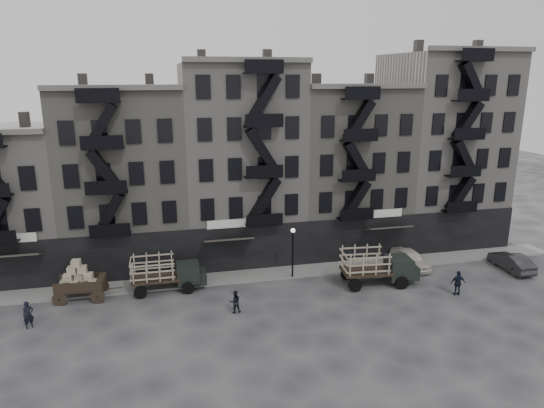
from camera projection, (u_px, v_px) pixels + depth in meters
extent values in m
plane|color=#38383A|center=(263.00, 295.00, 36.51)|extent=(140.00, 140.00, 0.00)
cube|color=slate|center=(254.00, 275.00, 40.02)|extent=(55.00, 2.50, 0.15)
cube|color=gray|center=(2.00, 201.00, 40.05)|extent=(10.00, 10.00, 12.00)
cube|color=#4C4744|center=(24.00, 120.00, 38.87)|extent=(0.70, 0.70, 1.20)
cube|color=gray|center=(126.00, 177.00, 41.82)|extent=(10.00, 10.00, 15.00)
cube|color=black|center=(127.00, 258.00, 38.59)|extent=(10.00, 0.35, 4.00)
cube|color=#595651|center=(113.00, 88.00, 34.97)|extent=(10.00, 0.50, 0.40)
cube|color=#4C4744|center=(79.00, 81.00, 39.07)|extent=(0.70, 0.70, 1.20)
cube|color=#4C4744|center=(149.00, 81.00, 40.25)|extent=(0.70, 0.70, 1.20)
cube|color=gray|center=(240.00, 162.00, 43.71)|extent=(10.00, 10.00, 17.00)
cube|color=black|center=(251.00, 248.00, 40.74)|extent=(10.00, 0.35, 4.00)
cube|color=#595651|center=(249.00, 60.00, 36.60)|extent=(10.00, 0.50, 0.40)
cube|color=#4C4744|center=(203.00, 56.00, 40.70)|extent=(0.70, 0.70, 1.20)
cube|color=#4C4744|center=(267.00, 57.00, 41.89)|extent=(0.70, 0.70, 1.20)
cube|color=gray|center=(344.00, 168.00, 46.13)|extent=(10.00, 10.00, 15.00)
cube|color=black|center=(362.00, 239.00, 42.90)|extent=(10.00, 0.35, 4.00)
cube|color=#595651|center=(370.00, 86.00, 39.28)|extent=(10.00, 0.50, 0.40)
cube|color=#4C4744|center=(316.00, 80.00, 43.38)|extent=(0.70, 0.70, 1.20)
cube|color=#4C4744|center=(373.00, 80.00, 44.56)|extent=(0.70, 0.70, 1.20)
cube|color=gray|center=(439.00, 149.00, 47.89)|extent=(10.00, 10.00, 18.00)
cube|color=black|center=(462.00, 231.00, 45.05)|extent=(10.00, 0.35, 4.00)
cube|color=#595651|center=(483.00, 49.00, 40.66)|extent=(10.00, 0.50, 0.40)
cube|color=#4C4744|center=(420.00, 46.00, 44.75)|extent=(0.70, 0.70, 1.20)
cube|color=#4C4744|center=(472.00, 47.00, 45.94)|extent=(0.70, 0.70, 1.20)
cylinder|color=black|center=(293.00, 255.00, 39.08)|extent=(0.14, 0.14, 4.00)
sphere|color=silver|center=(293.00, 230.00, 38.54)|extent=(0.36, 0.36, 0.36)
cube|color=black|center=(81.00, 287.00, 35.70)|extent=(3.49, 2.02, 0.19)
cylinder|color=black|center=(60.00, 299.00, 34.73)|extent=(1.03, 0.17, 1.03)
cylinder|color=black|center=(66.00, 288.00, 36.51)|extent=(1.03, 0.17, 1.03)
cylinder|color=black|center=(98.00, 297.00, 35.11)|extent=(1.03, 0.17, 1.03)
cylinder|color=black|center=(102.00, 286.00, 36.90)|extent=(1.03, 0.17, 1.03)
cube|color=black|center=(102.00, 281.00, 35.83)|extent=(0.57, 1.53, 0.75)
cube|color=black|center=(156.00, 278.00, 36.98)|extent=(3.60, 2.13, 0.19)
cube|color=black|center=(188.00, 273.00, 37.48)|extent=(1.70, 1.91, 1.59)
cube|color=black|center=(201.00, 276.00, 37.78)|extent=(0.85, 1.59, 0.95)
cylinder|color=black|center=(188.00, 288.00, 36.66)|extent=(0.95, 0.24, 0.95)
cylinder|color=black|center=(186.00, 277.00, 38.65)|extent=(0.95, 0.24, 0.95)
cylinder|color=black|center=(140.00, 293.00, 35.89)|extent=(0.95, 0.24, 0.95)
cylinder|color=black|center=(141.00, 281.00, 37.88)|extent=(0.95, 0.24, 0.95)
cube|color=black|center=(367.00, 271.00, 38.06)|extent=(4.04, 2.62, 0.20)
cube|color=black|center=(398.00, 268.00, 38.36)|extent=(1.99, 2.20, 1.70)
cube|color=black|center=(410.00, 271.00, 38.57)|extent=(1.06, 1.77, 1.02)
cylinder|color=black|center=(402.00, 283.00, 37.46)|extent=(1.04, 0.34, 1.02)
cylinder|color=black|center=(391.00, 272.00, 39.63)|extent=(1.04, 0.34, 1.02)
cylinder|color=black|center=(355.00, 286.00, 37.00)|extent=(1.04, 0.34, 1.02)
cylinder|color=black|center=(347.00, 274.00, 39.16)|extent=(1.04, 0.34, 1.02)
imported|color=silver|center=(410.00, 259.00, 41.67)|extent=(2.12, 4.61, 1.53)
imported|color=#262629|center=(511.00, 262.00, 41.11)|extent=(1.69, 4.53, 1.48)
imported|color=black|center=(28.00, 315.00, 31.64)|extent=(0.81, 0.72, 1.86)
imported|color=black|center=(235.00, 302.00, 33.72)|extent=(0.81, 0.64, 1.62)
imported|color=black|center=(458.00, 283.00, 36.36)|extent=(1.19, 0.63, 1.93)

